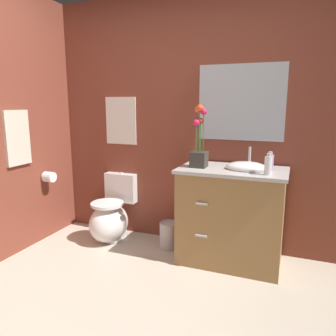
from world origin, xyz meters
name	(u,v)px	position (x,y,z in m)	size (l,w,h in m)	color
wall_back	(206,123)	(0.20, 1.69, 1.25)	(4.44, 0.05, 2.50)	brown
toilet	(111,218)	(-0.74, 1.40, 0.24)	(0.38, 0.59, 0.69)	white
vanity_cabinet	(231,215)	(0.54, 1.37, 0.45)	(0.94, 0.56, 1.06)	#9E7242
flower_vase	(199,146)	(0.24, 1.33, 1.07)	(0.14, 0.14, 0.56)	#38332D
soap_bottle	(270,162)	(0.85, 1.41, 0.95)	(0.06, 0.06, 0.16)	#B28CBF
lotion_bottle	(268,165)	(0.85, 1.22, 0.96)	(0.06, 0.06, 0.18)	white
trash_bin	(169,235)	(-0.09, 1.42, 0.14)	(0.18, 0.18, 0.27)	#B7B7BC
wall_poster	(121,121)	(-0.74, 1.66, 1.26)	(0.36, 0.01, 0.51)	silver
wall_mirror	(241,103)	(0.54, 1.66, 1.45)	(0.80, 0.01, 0.70)	#B2BCC6
hanging_towel	(17,138)	(-1.41, 0.88, 1.12)	(0.03, 0.28, 0.52)	beige
toilet_paper_roll	(49,177)	(-1.36, 1.20, 0.68)	(0.11, 0.11, 0.11)	white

